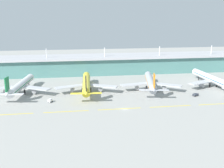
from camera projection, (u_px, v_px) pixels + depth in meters
ground_plane at (125, 109)px, 177.32m from camera, size 600.00×600.00×0.00m
terminal_building at (104, 64)px, 280.73m from camera, size 288.00×34.00×26.83m
airliner_nearest at (21, 85)px, 209.95m from camera, size 48.29×61.96×18.90m
airliner_near_middle at (86, 84)px, 214.94m from camera, size 48.71×67.93×18.90m
airliner_far_middle at (151, 82)px, 220.02m from camera, size 47.86×61.43×18.90m
airliner_farthest at (213, 79)px, 229.15m from camera, size 48.74×69.31×18.90m
taxiway_stripe_west at (10, 114)px, 168.42m from camera, size 28.00×0.70×0.04m
taxiway_stripe_mid_west at (66, 112)px, 173.23m from camera, size 28.00×0.70×0.04m
taxiway_stripe_centre at (120, 109)px, 178.04m from camera, size 28.00×0.70×0.04m
taxiway_stripe_mid_east at (170, 106)px, 182.85m from camera, size 28.00×0.70×0.04m
taxiway_stripe_east at (218, 104)px, 187.65m from camera, size 28.00×0.70×0.04m
baggage_cart at (50, 101)px, 190.73m from camera, size 3.09×4.01×2.48m
pushback_tug at (195, 95)px, 205.03m from camera, size 5.01×4.11×1.85m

